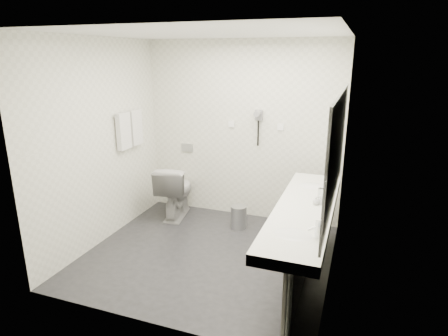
% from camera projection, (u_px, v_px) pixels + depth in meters
% --- Properties ---
extents(floor, '(2.80, 2.80, 0.00)m').
position_uv_depth(floor, '(208.00, 254.00, 4.56)').
color(floor, '#252529').
rests_on(floor, ground).
extents(ceiling, '(2.80, 2.80, 0.00)m').
position_uv_depth(ceiling, '(205.00, 33.00, 3.85)').
color(ceiling, white).
rests_on(ceiling, wall_back).
extents(wall_back, '(2.80, 0.00, 2.80)m').
position_uv_depth(wall_back, '(242.00, 132.00, 5.37)').
color(wall_back, white).
rests_on(wall_back, floor).
extents(wall_front, '(2.80, 0.00, 2.80)m').
position_uv_depth(wall_front, '(144.00, 191.00, 3.03)').
color(wall_front, white).
rests_on(wall_front, floor).
extents(wall_left, '(0.00, 2.60, 2.60)m').
position_uv_depth(wall_left, '(101.00, 143.00, 4.66)').
color(wall_left, white).
rests_on(wall_left, floor).
extents(wall_right, '(0.00, 2.60, 2.60)m').
position_uv_depth(wall_right, '(338.00, 165.00, 3.75)').
color(wall_right, white).
rests_on(wall_right, floor).
extents(vanity_counter, '(0.55, 2.20, 0.10)m').
position_uv_depth(vanity_counter, '(304.00, 211.00, 3.78)').
color(vanity_counter, white).
rests_on(vanity_counter, floor).
extents(vanity_panel, '(0.03, 2.15, 0.75)m').
position_uv_depth(vanity_panel, '(304.00, 250.00, 3.90)').
color(vanity_panel, gray).
rests_on(vanity_panel, floor).
extents(vanity_post_near, '(0.06, 0.06, 0.75)m').
position_uv_depth(vanity_post_near, '(288.00, 313.00, 2.95)').
color(vanity_post_near, silver).
rests_on(vanity_post_near, floor).
extents(vanity_post_far, '(0.06, 0.06, 0.75)m').
position_uv_depth(vanity_post_far, '(319.00, 212.00, 4.82)').
color(vanity_post_far, silver).
rests_on(vanity_post_far, floor).
extents(mirror, '(0.02, 2.20, 1.05)m').
position_uv_depth(mirror, '(337.00, 150.00, 3.51)').
color(mirror, '#B2BCC6').
rests_on(mirror, wall_right).
extents(basin_near, '(0.40, 0.31, 0.05)m').
position_uv_depth(basin_near, '(293.00, 236.00, 3.19)').
color(basin_near, white).
rests_on(basin_near, vanity_counter).
extents(basin_far, '(0.40, 0.31, 0.05)m').
position_uv_depth(basin_far, '(313.00, 187.00, 4.36)').
color(basin_far, white).
rests_on(basin_far, vanity_counter).
extents(faucet_near, '(0.04, 0.04, 0.15)m').
position_uv_depth(faucet_near, '(317.00, 230.00, 3.10)').
color(faucet_near, silver).
rests_on(faucet_near, vanity_counter).
extents(faucet_far, '(0.04, 0.04, 0.15)m').
position_uv_depth(faucet_far, '(331.00, 182.00, 4.27)').
color(faucet_far, silver).
rests_on(faucet_far, vanity_counter).
extents(soap_bottle_a, '(0.06, 0.06, 0.09)m').
position_uv_depth(soap_bottle_a, '(321.00, 200.00, 3.81)').
color(soap_bottle_a, white).
rests_on(soap_bottle_a, vanity_counter).
extents(soap_bottle_b, '(0.09, 0.09, 0.08)m').
position_uv_depth(soap_bottle_b, '(316.00, 201.00, 3.80)').
color(soap_bottle_b, white).
rests_on(soap_bottle_b, vanity_counter).
extents(glass_left, '(0.07, 0.07, 0.11)m').
position_uv_depth(glass_left, '(321.00, 193.00, 3.98)').
color(glass_left, silver).
rests_on(glass_left, vanity_counter).
extents(toilet, '(0.56, 0.83, 0.78)m').
position_uv_depth(toilet, '(175.00, 191.00, 5.56)').
color(toilet, white).
rests_on(toilet, floor).
extents(flush_plate, '(0.18, 0.02, 0.12)m').
position_uv_depth(flush_plate, '(187.00, 148.00, 5.72)').
color(flush_plate, '#B2B5BA').
rests_on(flush_plate, wall_back).
extents(pedal_bin, '(0.27, 0.27, 0.30)m').
position_uv_depth(pedal_bin, '(239.00, 218.00, 5.22)').
color(pedal_bin, '#B2B5BA').
rests_on(pedal_bin, floor).
extents(bin_lid, '(0.22, 0.22, 0.02)m').
position_uv_depth(bin_lid, '(239.00, 207.00, 5.17)').
color(bin_lid, '#B2B5BA').
rests_on(bin_lid, pedal_bin).
extents(towel_rail, '(0.02, 0.62, 0.02)m').
position_uv_depth(towel_rail, '(128.00, 113.00, 5.05)').
color(towel_rail, silver).
rests_on(towel_rail, wall_left).
extents(towel_near, '(0.07, 0.24, 0.48)m').
position_uv_depth(towel_near, '(124.00, 131.00, 4.99)').
color(towel_near, white).
rests_on(towel_near, towel_rail).
extents(towel_far, '(0.07, 0.24, 0.48)m').
position_uv_depth(towel_far, '(135.00, 127.00, 5.24)').
color(towel_far, white).
rests_on(towel_far, towel_rail).
extents(dryer_cradle, '(0.10, 0.04, 0.14)m').
position_uv_depth(dryer_cradle, '(259.00, 115.00, 5.19)').
color(dryer_cradle, gray).
rests_on(dryer_cradle, wall_back).
extents(dryer_barrel, '(0.08, 0.14, 0.08)m').
position_uv_depth(dryer_barrel, '(258.00, 114.00, 5.12)').
color(dryer_barrel, gray).
rests_on(dryer_barrel, dryer_cradle).
extents(dryer_cord, '(0.02, 0.02, 0.35)m').
position_uv_depth(dryer_cord, '(258.00, 133.00, 5.25)').
color(dryer_cord, black).
rests_on(dryer_cord, dryer_cradle).
extents(switch_plate_a, '(0.09, 0.02, 0.09)m').
position_uv_depth(switch_plate_a, '(231.00, 124.00, 5.38)').
color(switch_plate_a, white).
rests_on(switch_plate_a, wall_back).
extents(switch_plate_b, '(0.09, 0.02, 0.09)m').
position_uv_depth(switch_plate_b, '(280.00, 127.00, 5.16)').
color(switch_plate_b, white).
rests_on(switch_plate_b, wall_back).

